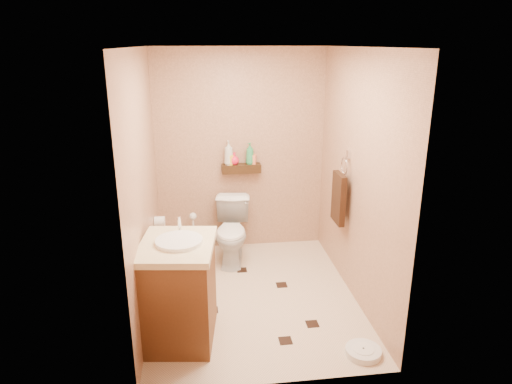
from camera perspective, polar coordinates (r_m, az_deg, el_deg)
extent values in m
plane|color=beige|center=(4.72, -0.31, -12.88)|extent=(2.50, 2.50, 0.00)
cube|color=tan|center=(5.43, -1.95, 5.02)|extent=(2.00, 0.04, 2.40)
cube|color=tan|center=(3.07, 2.51, -5.59)|extent=(2.00, 0.04, 2.40)
cube|color=tan|center=(4.23, -13.91, 0.66)|extent=(0.04, 2.50, 2.40)
cube|color=tan|center=(4.46, 12.54, 1.64)|extent=(0.04, 2.50, 2.40)
cube|color=white|center=(4.04, -0.37, 17.68)|extent=(2.00, 2.50, 0.02)
cube|color=#39230F|center=(5.40, -1.85, 2.97)|extent=(0.46, 0.14, 0.10)
cube|color=black|center=(4.52, -5.50, -14.48)|extent=(0.11, 0.11, 0.01)
cube|color=black|center=(4.91, 3.22, -11.52)|extent=(0.11, 0.11, 0.01)
cube|color=black|center=(4.12, 3.70, -18.04)|extent=(0.11, 0.11, 0.01)
cube|color=black|center=(5.10, -6.84, -10.47)|extent=(0.11, 0.11, 0.01)
cube|color=black|center=(4.34, 7.05, -16.04)|extent=(0.11, 0.11, 0.01)
cube|color=black|center=(5.20, -1.78, -9.72)|extent=(0.11, 0.11, 0.01)
imported|color=white|center=(5.28, -3.02, -4.99)|extent=(0.49, 0.75, 0.72)
cube|color=brown|center=(3.99, -9.54, -12.46)|extent=(0.64, 0.75, 0.83)
cube|color=beige|center=(3.79, -9.89, -6.67)|extent=(0.68, 0.80, 0.05)
cylinder|color=white|center=(3.78, -9.59, -6.22)|extent=(0.38, 0.38, 0.05)
cylinder|color=silver|center=(3.96, -9.53, -3.91)|extent=(0.03, 0.03, 0.13)
cylinder|color=white|center=(4.05, 13.25, -18.85)|extent=(0.38, 0.38, 0.05)
cylinder|color=white|center=(4.03, 13.28, -18.52)|extent=(0.18, 0.18, 0.01)
cylinder|color=#1A6960|center=(5.61, -7.71, -6.98)|extent=(0.12, 0.12, 0.13)
cylinder|color=white|center=(5.51, -7.82, -4.72)|extent=(0.02, 0.02, 0.37)
sphere|color=white|center=(5.45, -7.90, -3.02)|extent=(0.09, 0.09, 0.09)
cube|color=silver|center=(4.63, 11.49, 4.65)|extent=(0.03, 0.06, 0.08)
torus|color=silver|center=(4.65, 10.99, 3.21)|extent=(0.02, 0.19, 0.19)
cube|color=#351F0F|center=(4.74, 10.29, -0.78)|extent=(0.06, 0.30, 0.52)
cylinder|color=white|center=(5.03, -11.95, -3.62)|extent=(0.11, 0.11, 0.11)
cylinder|color=silver|center=(5.01, -12.45, -3.00)|extent=(0.04, 0.02, 0.02)
imported|color=beige|center=(5.34, -3.44, 4.91)|extent=(0.11, 0.11, 0.29)
imported|color=yellow|center=(5.35, -3.27, 4.37)|extent=(0.12, 0.12, 0.18)
imported|color=#EE1C3D|center=(5.36, -2.75, 4.20)|extent=(0.15, 0.15, 0.15)
imported|color=#2F8D55|center=(5.36, -0.76, 4.85)|extent=(0.14, 0.14, 0.26)
imported|color=#EE7A4F|center=(5.38, -0.41, 4.37)|extent=(0.09, 0.09, 0.16)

